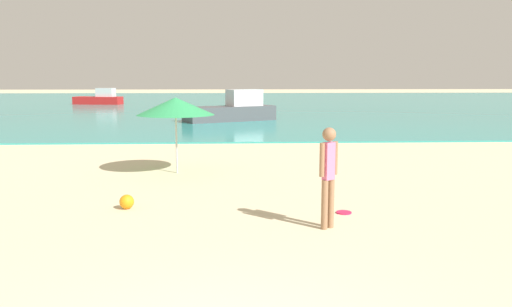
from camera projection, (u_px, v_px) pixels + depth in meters
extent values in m
cube|color=teal|center=(233.00, 103.00, 49.37)|extent=(160.00, 60.00, 0.06)
cylinder|color=#936B4C|center=(325.00, 205.00, 8.62)|extent=(0.11, 0.11, 0.86)
cylinder|color=#936B4C|center=(331.00, 203.00, 8.72)|extent=(0.11, 0.11, 0.86)
cube|color=pink|center=(329.00, 161.00, 8.56)|extent=(0.23, 0.21, 0.64)
sphere|color=#936B4C|center=(329.00, 134.00, 8.49)|extent=(0.23, 0.23, 0.23)
cylinder|color=#936B4C|center=(322.00, 160.00, 8.46)|extent=(0.09, 0.09, 0.57)
cylinder|color=#936B4C|center=(335.00, 158.00, 8.65)|extent=(0.09, 0.09, 0.57)
cylinder|color=#E51E4C|center=(344.00, 212.00, 9.70)|extent=(0.30, 0.30, 0.03)
cube|color=#4C4C51|center=(230.00, 114.00, 29.18)|extent=(5.47, 3.83, 0.84)
cube|color=silver|center=(244.00, 98.00, 29.50)|extent=(2.22, 1.89, 0.95)
cube|color=red|center=(98.00, 100.00, 46.65)|extent=(4.56, 2.22, 0.70)
cube|color=silver|center=(106.00, 92.00, 46.42)|extent=(1.74, 1.27, 0.79)
sphere|color=orange|center=(127.00, 202.00, 10.00)|extent=(0.29, 0.29, 0.29)
cylinder|color=#B7B7BC|center=(176.00, 136.00, 13.61)|extent=(0.05, 0.05, 2.03)
cone|color=#2D9956|center=(176.00, 106.00, 13.48)|extent=(2.08, 2.08, 0.47)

